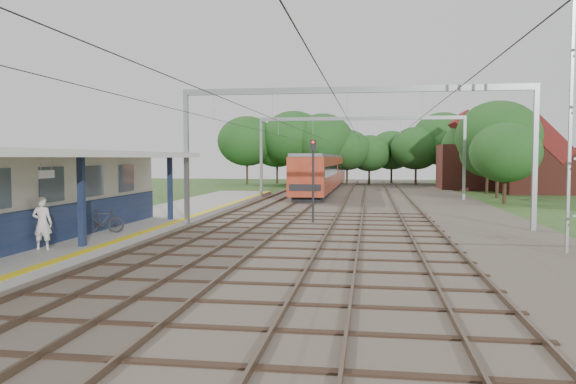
{
  "coord_description": "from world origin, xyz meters",
  "views": [
    {
      "loc": [
        4.34,
        -12.76,
        3.52
      ],
      "look_at": [
        -0.25,
        18.58,
        1.6
      ],
      "focal_mm": 35.0,
      "sensor_mm": 36.0,
      "label": 1
    }
  ],
  "objects_px": {
    "signal_post": "(313,171)",
    "person": "(42,223)",
    "train": "(324,171)",
    "bicycle": "(103,221)"
  },
  "relations": [
    {
      "from": "bicycle",
      "to": "train",
      "type": "bearing_deg",
      "value": -28.7
    },
    {
      "from": "person",
      "to": "bicycle",
      "type": "height_order",
      "value": "person"
    },
    {
      "from": "person",
      "to": "bicycle",
      "type": "bearing_deg",
      "value": -99.98
    },
    {
      "from": "train",
      "to": "person",
      "type": "bearing_deg",
      "value": -98.63
    },
    {
      "from": "signal_post",
      "to": "person",
      "type": "bearing_deg",
      "value": -128.9
    },
    {
      "from": "person",
      "to": "signal_post",
      "type": "xyz_separation_m",
      "value": [
        8.21,
        11.79,
        1.59
      ]
    },
    {
      "from": "person",
      "to": "signal_post",
      "type": "bearing_deg",
      "value": -134.61
    },
    {
      "from": "bicycle",
      "to": "signal_post",
      "type": "bearing_deg",
      "value": -67.14
    },
    {
      "from": "person",
      "to": "signal_post",
      "type": "distance_m",
      "value": 14.46
    },
    {
      "from": "person",
      "to": "bicycle",
      "type": "relative_size",
      "value": 1.08
    }
  ]
}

